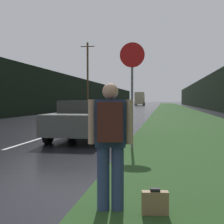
{
  "coord_description": "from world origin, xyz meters",
  "views": [
    {
      "loc": [
        4.74,
        -2.51,
        1.49
      ],
      "look_at": [
        2.07,
        13.56,
        0.87
      ],
      "focal_mm": 50.0,
      "sensor_mm": 36.0,
      "label": 1
    }
  ],
  "objects_px": {
    "suitcase": "(155,203)",
    "car_passing_near": "(85,119)",
    "delivery_truck": "(140,99)",
    "hitchhiker_with_backpack": "(110,138)",
    "stop_sign": "(132,83)"
  },
  "relations": [
    {
      "from": "stop_sign",
      "to": "suitcase",
      "type": "bearing_deg",
      "value": -81.13
    },
    {
      "from": "stop_sign",
      "to": "suitcase",
      "type": "distance_m",
      "value": 5.75
    },
    {
      "from": "car_passing_near",
      "to": "delivery_truck",
      "type": "bearing_deg",
      "value": -87.31
    },
    {
      "from": "hitchhiker_with_backpack",
      "to": "delivery_truck",
      "type": "relative_size",
      "value": 0.21
    },
    {
      "from": "car_passing_near",
      "to": "hitchhiker_with_backpack",
      "type": "bearing_deg",
      "value": 106.93
    },
    {
      "from": "hitchhiker_with_backpack",
      "to": "suitcase",
      "type": "relative_size",
      "value": 4.8
    },
    {
      "from": "suitcase",
      "to": "car_passing_near",
      "type": "relative_size",
      "value": 0.08
    },
    {
      "from": "stop_sign",
      "to": "car_passing_near",
      "type": "height_order",
      "value": "stop_sign"
    },
    {
      "from": "suitcase",
      "to": "hitchhiker_with_backpack",
      "type": "bearing_deg",
      "value": 167.81
    },
    {
      "from": "suitcase",
      "to": "car_passing_near",
      "type": "distance_m",
      "value": 8.11
    },
    {
      "from": "delivery_truck",
      "to": "hitchhiker_with_backpack",
      "type": "bearing_deg",
      "value": -85.97
    },
    {
      "from": "hitchhiker_with_backpack",
      "to": "stop_sign",
      "type": "bearing_deg",
      "value": 84.36
    },
    {
      "from": "suitcase",
      "to": "car_passing_near",
      "type": "height_order",
      "value": "car_passing_near"
    },
    {
      "from": "suitcase",
      "to": "delivery_truck",
      "type": "relative_size",
      "value": 0.04
    },
    {
      "from": "stop_sign",
      "to": "hitchhiker_with_backpack",
      "type": "distance_m",
      "value": 5.44
    }
  ]
}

